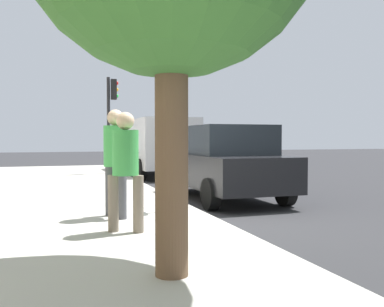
{
  "coord_description": "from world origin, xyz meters",
  "views": [
    {
      "loc": [
        -7.19,
        2.62,
        1.48
      ],
      "look_at": [
        0.23,
        0.16,
        1.19
      ],
      "focal_mm": 39.99,
      "sensor_mm": 36.0,
      "label": 1
    }
  ],
  "objects": [
    {
      "name": "parked_van_far",
      "position": [
        9.09,
        -1.35,
        1.26
      ],
      "size": [
        5.22,
        2.16,
        2.18
      ],
      "color": "silver",
      "rests_on": "ground_plane"
    },
    {
      "name": "parked_sedan_near",
      "position": [
        2.31,
        -1.35,
        0.89
      ],
      "size": [
        4.4,
        1.97,
        1.77
      ],
      "color": "black",
      "rests_on": "ground_plane"
    },
    {
      "name": "pedestrian_at_meter",
      "position": [
        -0.05,
        1.59,
        1.22
      ],
      "size": [
        0.51,
        0.39,
        1.8
      ],
      "rotation": [
        0.0,
        0.0,
        -1.17
      ],
      "color": "#47474C",
      "rests_on": "sidewalk_slab"
    },
    {
      "name": "parking_meter",
      "position": [
        0.26,
        0.54,
        1.17
      ],
      "size": [
        0.36,
        0.12,
        1.41
      ],
      "color": "gray",
      "rests_on": "sidewalk_slab"
    },
    {
      "name": "pedestrian_bystander",
      "position": [
        -1.2,
        1.62,
        1.14
      ],
      "size": [
        0.37,
        0.48,
        1.69
      ],
      "rotation": [
        0.0,
        0.0,
        -0.48
      ],
      "color": "#726656",
      "rests_on": "sidewalk_slab"
    },
    {
      "name": "sidewalk_slab",
      "position": [
        0.0,
        3.0,
        0.07
      ],
      "size": [
        28.0,
        6.0,
        0.15
      ],
      "primitive_type": "cube",
      "color": "#A8A59E",
      "rests_on": "ground_plane"
    },
    {
      "name": "ground_plane",
      "position": [
        0.0,
        0.0,
        0.0
      ],
      "size": [
        80.0,
        80.0,
        0.0
      ],
      "primitive_type": "plane",
      "color": "#2B2B2D",
      "rests_on": "ground"
    },
    {
      "name": "traffic_signal",
      "position": [
        9.02,
        0.43,
        2.58
      ],
      "size": [
        0.24,
        0.44,
        3.6
      ],
      "color": "black",
      "rests_on": "sidewalk_slab"
    }
  ]
}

